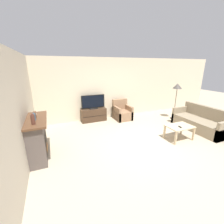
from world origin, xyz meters
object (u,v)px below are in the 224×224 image
object	(u,v)px
fireplace	(37,138)
couch	(200,122)
mantel_clock	(35,115)
tv_stand	(94,115)
remote	(180,127)
floor_lamp	(177,88)
mantel_vase_left	(33,119)
mantel_vase_centre_left	(34,117)
coffee_table	(180,128)
tv	(93,102)
armchair	(122,113)

from	to	relation	value
fireplace	couch	size ratio (longest dim) A/B	0.67
mantel_clock	tv_stand	world-z (taller)	mantel_clock
remote	floor_lamp	bearing A→B (deg)	67.02
mantel_vase_left	floor_lamp	xyz separation A→B (m)	(5.59, 1.33, 0.22)
tv_stand	remote	world-z (taller)	tv_stand
mantel_clock	mantel_vase_centre_left	bearing A→B (deg)	-90.19
mantel_vase_left	coffee_table	bearing A→B (deg)	-4.00
tv	couch	distance (m)	4.32
mantel_vase_centre_left	floor_lamp	world-z (taller)	floor_lamp
floor_lamp	couch	bearing A→B (deg)	-89.78
coffee_table	couch	distance (m)	1.41
tv	armchair	size ratio (longest dim) A/B	1.15
mantel_clock	tv	world-z (taller)	mantel_clock
coffee_table	remote	size ratio (longest dim) A/B	5.43
couch	tv_stand	bearing A→B (deg)	144.73
mantel_vase_left	couch	xyz separation A→B (m)	(5.59, -0.01, -0.91)
fireplace	floor_lamp	bearing A→B (deg)	9.42
remote	tv_stand	bearing A→B (deg)	143.19
mantel_clock	remote	size ratio (longest dim) A/B	0.97
mantel_clock	floor_lamp	bearing A→B (deg)	8.13
fireplace	mantel_vase_centre_left	world-z (taller)	mantel_vase_centre_left
mantel_vase_centre_left	remote	world-z (taller)	mantel_vase_centre_left
mantel_vase_centre_left	coffee_table	bearing A→B (deg)	-7.99
mantel_clock	tv_stand	bearing A→B (deg)	42.87
mantel_vase_left	fireplace	bearing A→B (deg)	92.43
mantel_vase_left	mantel_vase_centre_left	world-z (taller)	mantel_vase_left
mantel_clock	couch	bearing A→B (deg)	-5.45
tv	floor_lamp	distance (m)	3.72
tv	remote	bearing A→B (deg)	-54.25
mantel_clock	remote	distance (m)	4.29
fireplace	coffee_table	xyz separation A→B (m)	(4.23, -0.69, -0.14)
mantel_vase_left	mantel_vase_centre_left	bearing A→B (deg)	90.00
mantel_vase_left	couch	size ratio (longest dim) A/B	0.14
tv_stand	coffee_table	world-z (taller)	tv_stand
coffee_table	tv	bearing A→B (deg)	127.57
mantel_vase_left	couch	world-z (taller)	mantel_vase_left
tv_stand	floor_lamp	world-z (taller)	floor_lamp
armchair	coffee_table	bearing A→B (deg)	-71.36
mantel_clock	couch	size ratio (longest dim) A/B	0.08
mantel_vase_centre_left	floor_lamp	xyz separation A→B (m)	(5.59, 1.03, 0.26)
mantel_vase_left	mantel_clock	bearing A→B (deg)	89.92
mantel_vase_left	mantel_vase_centre_left	xyz separation A→B (m)	(0.00, 0.30, -0.03)
couch	floor_lamp	xyz separation A→B (m)	(-0.01, 1.33, 1.14)
remote	couch	bearing A→B (deg)	31.68
fireplace	mantel_clock	bearing A→B (deg)	82.43
remote	mantel_vase_left	bearing A→B (deg)	-167.70
fireplace	mantel_vase_centre_left	distance (m)	0.63
mantel_vase_centre_left	floor_lamp	bearing A→B (deg)	10.43
coffee_table	mantel_vase_left	bearing A→B (deg)	176.00
mantel_clock	remote	world-z (taller)	mantel_clock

